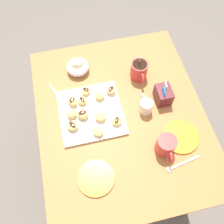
{
  "coord_description": "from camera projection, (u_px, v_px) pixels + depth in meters",
  "views": [
    {
      "loc": [
        0.52,
        -0.17,
        1.8
      ],
      "look_at": [
        -0.02,
        -0.04,
        0.77
      ],
      "focal_mm": 40.11,
      "sensor_mm": 36.0,
      "label": 1
    }
  ],
  "objects": [
    {
      "name": "chocolate_drizzle_4",
      "position": [
        72.0,
        124.0,
        1.11
      ],
      "size": [
        0.04,
        0.03,
        0.0
      ],
      "primitive_type": "ellipsoid",
      "rotation": [
        0.0,
        0.0,
        0.54
      ],
      "color": "#381E11",
      "rests_on": "beignet_4"
    },
    {
      "name": "beignet_9",
      "position": [
        72.0,
        114.0,
        1.15
      ],
      "size": [
        0.05,
        0.05,
        0.04
      ],
      "primitive_type": "ellipsoid",
      "rotation": [
        0.0,
        0.0,
        3.18
      ],
      "color": "#E5B260",
      "rests_on": "pastry_plate_square"
    },
    {
      "name": "pastry_plate_square",
      "position": [
        91.0,
        113.0,
        1.19
      ],
      "size": [
        0.29,
        0.29,
        0.02
      ],
      "primitive_type": "cube",
      "color": "silver",
      "rests_on": "dining_table"
    },
    {
      "name": "chocolate_drizzle_0",
      "position": [
        82.0,
        112.0,
        1.13
      ],
      "size": [
        0.02,
        0.04,
        0.0
      ],
      "primitive_type": "ellipsoid",
      "rotation": [
        0.0,
        0.0,
        4.79
      ],
      "color": "#381E11",
      "rests_on": "beignet_0"
    },
    {
      "name": "beignet_3",
      "position": [
        86.0,
        91.0,
        1.22
      ],
      "size": [
        0.07,
        0.06,
        0.03
      ],
      "primitive_type": "ellipsoid",
      "rotation": [
        0.0,
        0.0,
        0.94
      ],
      "color": "#E5B260",
      "rests_on": "pastry_plate_square"
    },
    {
      "name": "beignet_6",
      "position": [
        117.0,
        121.0,
        1.14
      ],
      "size": [
        0.07,
        0.07,
        0.03
      ],
      "primitive_type": "ellipsoid",
      "rotation": [
        0.0,
        0.0,
        5.63
      ],
      "color": "#E5B260",
      "rests_on": "pastry_plate_square"
    },
    {
      "name": "beignet_2",
      "position": [
        73.0,
        102.0,
        1.18
      ],
      "size": [
        0.07,
        0.06,
        0.04
      ],
      "primitive_type": "ellipsoid",
      "rotation": [
        0.0,
        0.0,
        5.1
      ],
      "color": "#E5B260",
      "rests_on": "pastry_plate_square"
    },
    {
      "name": "beignet_10",
      "position": [
        98.0,
        132.0,
        1.11
      ],
      "size": [
        0.07,
        0.07,
        0.03
      ],
      "primitive_type": "ellipsoid",
      "rotation": [
        0.0,
        0.0,
        5.29
      ],
      "color": "#E5B260",
      "rests_on": "pastry_plate_square"
    },
    {
      "name": "coffee_mug_red_right",
      "position": [
        166.0,
        145.0,
        1.06
      ],
      "size": [
        0.12,
        0.08,
        0.1
      ],
      "color": "red",
      "rests_on": "dining_table"
    },
    {
      "name": "chocolate_drizzle_7",
      "position": [
        111.0,
        88.0,
        1.2
      ],
      "size": [
        0.03,
        0.04,
        0.0
      ],
      "primitive_type": "ellipsoid",
      "rotation": [
        0.0,
        0.0,
        5.37
      ],
      "color": "#381E11",
      "rests_on": "beignet_7"
    },
    {
      "name": "loose_spoon_near_saucer",
      "position": [
        60.0,
        99.0,
        1.23
      ],
      "size": [
        0.16,
        0.07,
        0.01
      ],
      "color": "silver",
      "rests_on": "dining_table"
    },
    {
      "name": "saucer_orange_right",
      "position": [
        180.0,
        137.0,
        1.13
      ],
      "size": [
        0.17,
        0.17,
        0.01
      ],
      "primitive_type": "cylinder",
      "color": "orange",
      "rests_on": "dining_table"
    },
    {
      "name": "saucer_orange_left",
      "position": [
        96.0,
        178.0,
        1.04
      ],
      "size": [
        0.16,
        0.16,
        0.01
      ],
      "primitive_type": "cylinder",
      "color": "orange",
      "rests_on": "dining_table"
    },
    {
      "name": "beignet_4",
      "position": [
        73.0,
        126.0,
        1.12
      ],
      "size": [
        0.06,
        0.06,
        0.03
      ],
      "primitive_type": "ellipsoid",
      "rotation": [
        0.0,
        0.0,
        0.15
      ],
      "color": "#E5B260",
      "rests_on": "pastry_plate_square"
    },
    {
      "name": "chocolate_drizzle_3",
      "position": [
        86.0,
        89.0,
        1.2
      ],
      "size": [
        0.03,
        0.03,
        0.0
      ],
      "primitive_type": "ellipsoid",
      "rotation": [
        0.0,
        0.0,
        0.95
      ],
      "color": "#381E11",
      "rests_on": "beignet_3"
    },
    {
      "name": "chocolate_drizzle_6",
      "position": [
        117.0,
        120.0,
        1.12
      ],
      "size": [
        0.04,
        0.03,
        0.0
      ],
      "primitive_type": "ellipsoid",
      "rotation": [
        0.0,
        0.0,
        5.84
      ],
      "color": "#381E11",
      "rests_on": "beignet_6"
    },
    {
      "name": "sugar_caddy",
      "position": [
        163.0,
        95.0,
        1.19
      ],
      "size": [
        0.09,
        0.07,
        0.11
      ],
      "color": "#561E23",
      "rests_on": "dining_table"
    },
    {
      "name": "beignet_5",
      "position": [
        100.0,
        96.0,
        1.2
      ],
      "size": [
        0.05,
        0.05,
        0.03
      ],
      "primitive_type": "ellipsoid",
      "rotation": [
        0.0,
        0.0,
        3.17
      ],
      "color": "#E5B260",
      "rests_on": "pastry_plate_square"
    },
    {
      "name": "chocolate_drizzle_2",
      "position": [
        72.0,
        100.0,
        1.17
      ],
      "size": [
        0.03,
        0.03,
        0.0
      ],
      "primitive_type": "ellipsoid",
      "rotation": [
        0.0,
        0.0,
        5.42
      ],
      "color": "#381E11",
      "rests_on": "beignet_2"
    },
    {
      "name": "chocolate_drizzle_8",
      "position": [
        82.0,
        99.0,
        1.17
      ],
      "size": [
        0.03,
        0.03,
        0.0
      ],
      "primitive_type": "ellipsoid",
      "rotation": [
        0.0,
        0.0,
        0.43
      ],
      "color": "#381E11",
      "rests_on": "beignet_8"
    },
    {
      "name": "beignet_0",
      "position": [
        83.0,
        115.0,
        1.15
      ],
      "size": [
        0.07,
        0.07,
        0.04
      ],
      "primitive_type": "ellipsoid",
      "rotation": [
        0.0,
        0.0,
        5.26
      ],
      "color": "#E5B260",
      "rests_on": "pastry_plate_square"
    },
    {
      "name": "loose_spoon_by_plate",
      "position": [
        179.0,
        165.0,
        1.07
      ],
      "size": [
        0.05,
        0.16,
        0.01
      ],
      "color": "silver",
      "rests_on": "dining_table"
    },
    {
      "name": "beignet_1",
      "position": [
        101.0,
        117.0,
        1.14
      ],
      "size": [
        0.06,
        0.06,
        0.03
      ],
      "primitive_type": "ellipsoid",
      "rotation": [
        0.0,
        0.0,
        2.96
      ],
      "color": "#E5B260",
      "rests_on": "pastry_plate_square"
    },
    {
      "name": "beignet_7",
      "position": [
        111.0,
        90.0,
        1.21
      ],
      "size": [
        0.06,
        0.06,
        0.03
      ],
      "primitive_type": "ellipsoid",
      "rotation": [
        0.0,
        0.0,
        5.19
      ],
      "color": "#E5B260",
      "rests_on": "pastry_plate_square"
    },
    {
      "name": "ice_cream_bowl",
      "position": [
        78.0,
        66.0,
        1.28
      ],
      "size": [
        0.12,
        0.12,
        0.09
      ],
      "color": "silver",
      "rests_on": "dining_table"
    },
    {
      "name": "cream_pitcher_white",
      "position": [
        146.0,
        106.0,
        1.17
      ],
      "size": [
        0.1,
        0.06,
        0.07
      ],
      "color": "silver",
      "rests_on": "dining_table"
    },
    {
      "name": "dining_table",
      "position": [
        120.0,
        128.0,
        1.31
      ],
      "size": [
        0.96,
        0.79,
        0.75
      ],
      "color": "#A36633",
      "rests_on": "ground_plane"
    },
    {
      "name": "beignet_8",
      "position": [
        82.0,
        101.0,
        1.19
      ],
      "size": [
        0.06,
        0.06,
        0.03
      ],
      "primitive_type": "ellipsoid",
      "rotation": [
        0.0,
        0.0,
        0.77
      ],
      "color": "#E5B260",
      "rests_on": "pastry_plate_square"
    },
    {
      "name": "coffee_mug_red_left",
      "position": [
        139.0,
        70.0,
        1.25
      ],
      "size": [
        0.12,
        0.08,
        0.15
      ],
      "color": "red",
      "rests_on": "dining_table"
    },
    {
      "name": "ground_plane",
      "position": [
        118.0,
        162.0,
        1.85
      ],
      "size": [
        8.0,
        8.0,
        0.0
      ],
      "primitive_type": "plane",
      "color": "#665B51"
    }
  ]
}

